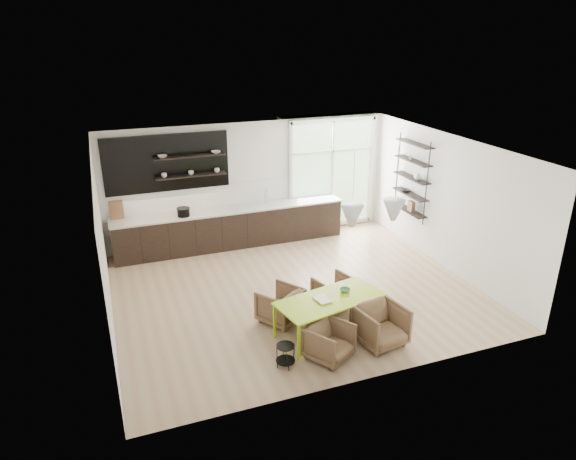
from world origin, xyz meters
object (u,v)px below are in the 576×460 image
at_px(dining_table, 330,301).
at_px(armchair_front_left, 329,342).
at_px(armchair_back_left, 280,305).
at_px(armchair_front_right, 381,325).
at_px(armchair_back_right, 334,292).
at_px(wire_stool, 285,353).

distance_m(dining_table, armchair_front_left, 0.80).
height_order(dining_table, armchair_back_left, dining_table).
bearing_deg(armchair_front_right, armchair_back_right, 88.96).
bearing_deg(wire_stool, armchair_back_left, 73.78).
relative_size(dining_table, wire_stool, 5.12).
bearing_deg(wire_stool, armchair_front_right, 1.55).
bearing_deg(armchair_back_right, armchair_front_left, 46.49).
xyz_separation_m(armchair_back_left, wire_stool, (-0.38, -1.30, -0.07)).
relative_size(dining_table, armchair_front_right, 2.59).
height_order(dining_table, armchair_back_right, dining_table).
xyz_separation_m(armchair_back_left, armchair_front_left, (0.35, -1.33, -0.02)).
distance_m(dining_table, armchair_back_right, 0.96).
relative_size(dining_table, armchair_back_left, 2.83).
bearing_deg(armchair_front_left, armchair_back_right, 30.75).
distance_m(armchair_front_left, wire_stool, 0.73).
xyz_separation_m(armchair_front_left, armchair_front_right, (0.97, 0.08, 0.05)).
xyz_separation_m(dining_table, armchair_front_right, (0.66, -0.58, -0.28)).
relative_size(dining_table, armchair_front_left, 2.99).
height_order(dining_table, armchair_front_left, dining_table).
bearing_deg(armchair_back_left, armchair_back_right, 152.38).
bearing_deg(armchair_front_right, dining_table, 128.99).
bearing_deg(dining_table, armchair_back_left, 122.83).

